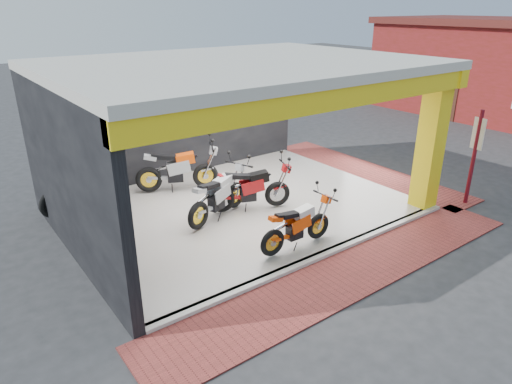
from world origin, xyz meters
The scene contains 17 objects.
ground centered at (0.00, 0.00, 0.00)m, with size 80.00×80.00×0.00m, color #2D2D30.
showroom_floor centered at (0.00, 2.00, 0.05)m, with size 8.00×6.00×0.10m, color silver.
showroom_ceiling centered at (0.00, 2.00, 3.60)m, with size 8.40×6.40×0.20m, color beige.
back_wall centered at (0.00, 5.10, 1.75)m, with size 8.20×0.20×3.50m, color black.
left_wall centered at (-4.10, 2.00, 1.75)m, with size 0.20×6.20×3.50m, color black.
corner_column centered at (3.75, -0.75, 1.75)m, with size 0.50×0.50×3.50m, color yellow.
header_beam_front centered at (0.00, -1.00, 3.30)m, with size 8.40×0.30×0.40m, color yellow.
header_beam_right centered at (4.00, 2.00, 3.30)m, with size 0.30×6.40×0.40m, color yellow.
floor_kerb centered at (0.00, -1.02, 0.05)m, with size 8.00×0.20×0.10m, color silver.
paver_front centered at (0.00, -1.80, 0.01)m, with size 9.00×1.40×0.03m, color #9B3732.
paver_right centered at (4.80, 2.00, 0.01)m, with size 1.40×7.00×0.03m, color #9B3732.
signpost centered at (4.93, -1.27, 1.36)m, with size 0.10×0.35×2.49m.
moto_hero centered at (0.30, -0.50, 0.70)m, with size 1.95×0.72×1.19m, color #FD4B0A, non-canonical shape.
moto_row_a centered at (-0.21, 1.93, 0.77)m, with size 2.20×0.82×1.35m, color #ABAEB3, non-canonical shape.
moto_row_b centered at (0.68, 1.37, 0.77)m, with size 2.19×0.81×1.34m, color #AD1215, non-canonical shape.
moto_row_c centered at (-0.13, 3.51, 0.82)m, with size 2.37×0.88×1.45m, color #A4A6AB, non-canonical shape.
moto_row_d centered at (-2.62, 4.50, 0.80)m, with size 2.28×0.84×1.39m, color black, non-canonical shape.
Camera 1 is at (-6.07, -6.80, 4.87)m, focal length 32.00 mm.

